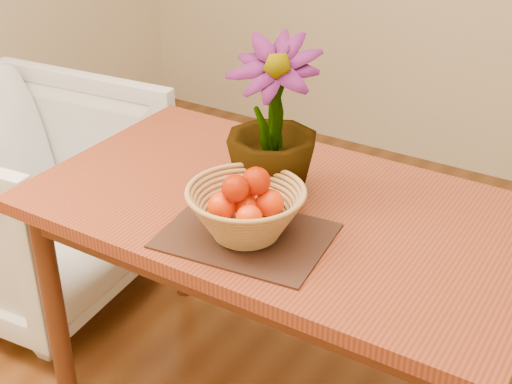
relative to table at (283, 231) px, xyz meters
The scene contains 6 objects.
table is the anchor object (origin of this frame).
placemat 0.21m from the table, 89.47° to the right, with size 0.41×0.31×0.01m, color #371D14.
wicker_basket 0.25m from the table, 89.47° to the right, with size 0.30×0.30×0.12m.
orange_pile 0.28m from the table, 89.33° to the right, with size 0.16×0.16×0.13m.
potted_plant 0.32m from the table, 156.09° to the left, with size 0.25×0.25×0.45m, color #1F4F16.
armchair 1.17m from the table, behind, with size 0.84×0.79×0.87m, color #856C5C.
Camera 1 is at (0.82, -1.17, 1.72)m, focal length 50.00 mm.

